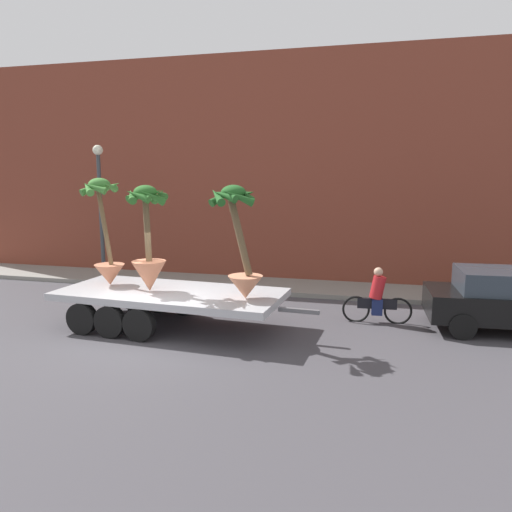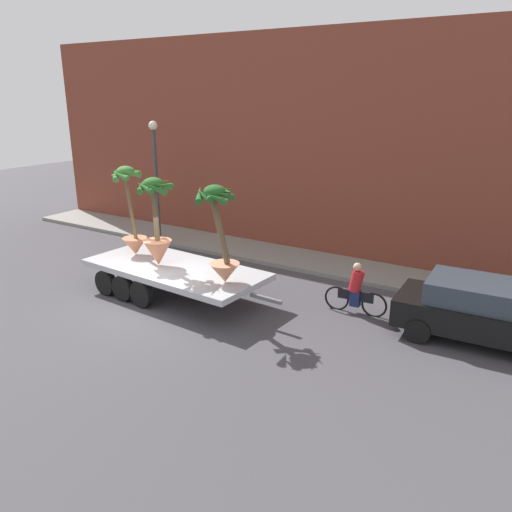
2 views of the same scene
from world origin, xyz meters
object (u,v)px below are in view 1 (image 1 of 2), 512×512
(potted_palm_front, at_px, (106,239))
(cyclist, at_px, (377,298))
(potted_palm_middle, at_px, (148,247))
(parked_car, at_px, (511,300))
(street_lamp, at_px, (100,195))
(flatbed_trailer, at_px, (162,298))
(potted_palm_rear, at_px, (240,244))

(potted_palm_front, distance_m, cyclist, 7.47)
(potted_palm_middle, height_order, cyclist, potted_palm_middle)
(potted_palm_front, height_order, parked_car, potted_palm_front)
(potted_palm_middle, bearing_deg, street_lamp, 132.65)
(cyclist, bearing_deg, parked_car, 1.11)
(flatbed_trailer, bearing_deg, potted_palm_rear, -7.58)
(potted_palm_front, bearing_deg, cyclist, 12.13)
(potted_palm_front, xyz_separation_m, parked_car, (10.41, 1.60, -1.42))
(cyclist, bearing_deg, potted_palm_front, -167.87)
(potted_palm_rear, height_order, cyclist, potted_palm_rear)
(flatbed_trailer, distance_m, potted_palm_rear, 2.69)
(flatbed_trailer, xyz_separation_m, potted_palm_middle, (-0.27, -0.16, 1.35))
(potted_palm_rear, height_order, parked_car, potted_palm_rear)
(potted_palm_middle, bearing_deg, potted_palm_rear, -3.05)
(potted_palm_front, relative_size, street_lamp, 0.60)
(potted_palm_middle, bearing_deg, flatbed_trailer, 30.66)
(flatbed_trailer, relative_size, potted_palm_rear, 2.52)
(potted_palm_rear, relative_size, potted_palm_middle, 1.01)
(potted_palm_rear, bearing_deg, potted_palm_front, 172.24)
(potted_palm_middle, distance_m, parked_car, 9.27)
(potted_palm_rear, bearing_deg, cyclist, 32.66)
(parked_car, relative_size, street_lamp, 0.88)
(flatbed_trailer, height_order, street_lamp, street_lamp)
(potted_palm_middle, distance_m, cyclist, 6.18)
(potted_palm_rear, bearing_deg, parked_car, 18.16)
(flatbed_trailer, xyz_separation_m, street_lamp, (-4.35, 4.26, 2.46))
(cyclist, distance_m, street_lamp, 10.39)
(street_lamp, bearing_deg, potted_palm_middle, -47.35)
(potted_palm_middle, relative_size, potted_palm_front, 0.94)
(flatbed_trailer, distance_m, street_lamp, 6.57)
(flatbed_trailer, bearing_deg, street_lamp, 135.54)
(potted_palm_middle, height_order, potted_palm_front, potted_palm_front)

